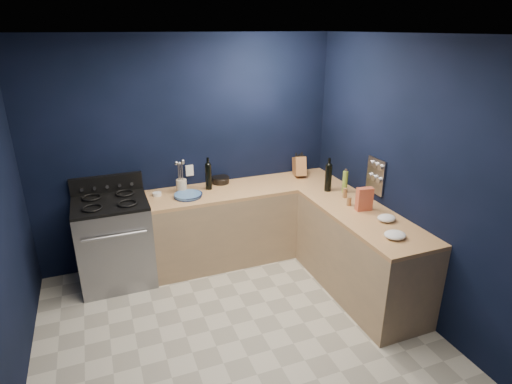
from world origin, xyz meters
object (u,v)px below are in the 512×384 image
gas_range (115,243)px  knife_block (299,166)px  plate_stack (188,195)px  crouton_bag (364,199)px  utensil_crock (182,186)px

gas_range → knife_block: bearing=3.7°
plate_stack → crouton_bag: 1.89m
gas_range → plate_stack: plate_stack is taller
plate_stack → gas_range: bearing=176.5°
knife_block → plate_stack: bearing=-159.1°
utensil_crock → crouton_bag: (1.63, -1.18, 0.05)m
crouton_bag → utensil_crock: bearing=151.8°
gas_range → crouton_bag: 2.69m
gas_range → knife_block: 2.36m
plate_stack → utensil_crock: 0.19m
utensil_crock → crouton_bag: size_ratio=0.61×
plate_stack → knife_block: 1.48m
gas_range → utensil_crock: utensil_crock is taller
knife_block → gas_range: bearing=-163.2°
knife_block → crouton_bag: size_ratio=1.00×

